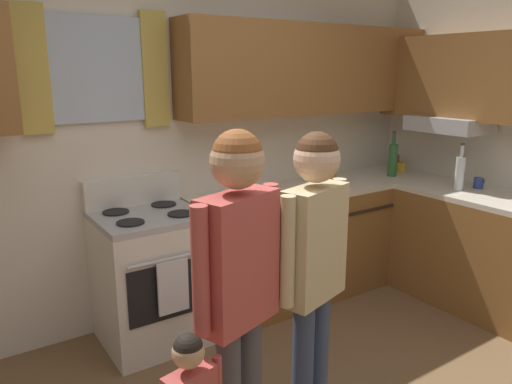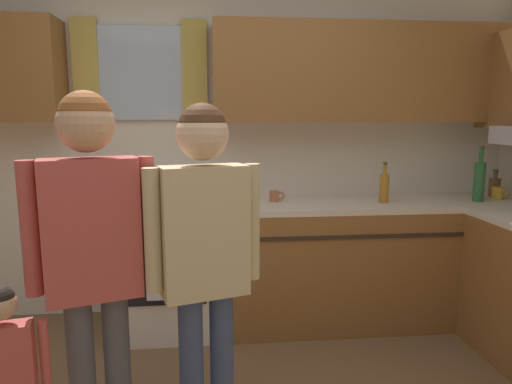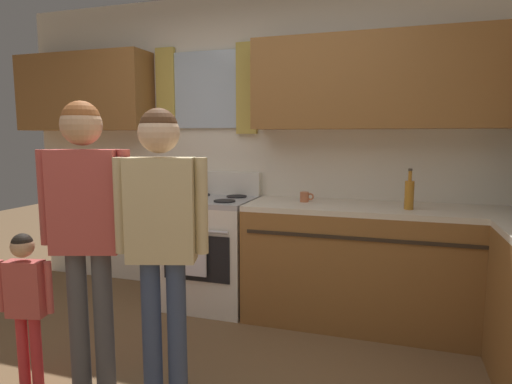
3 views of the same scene
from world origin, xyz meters
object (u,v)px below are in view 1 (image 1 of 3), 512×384
at_px(mug_mustard_yellow, 401,167).
at_px(adult_in_plaid, 314,256).
at_px(bottle_oil_amber, 332,173).
at_px(mug_cobalt_blue, 479,183).
at_px(bottle_wine_green, 393,159).
at_px(cup_terracotta, 244,191).
at_px(stove_oven, 151,275).
at_px(bottle_squat_brown, 395,161).
at_px(adult_holding_child, 238,274).
at_px(bottle_tall_clear, 460,172).

xyz_separation_m(mug_mustard_yellow, adult_in_plaid, (-2.13, -1.28, 0.03)).
xyz_separation_m(bottle_oil_amber, mug_cobalt_blue, (0.90, -0.71, -0.07)).
distance_m(bottle_wine_green, cup_terracotta, 1.47).
bearing_deg(mug_cobalt_blue, stove_oven, 162.04).
bearing_deg(mug_cobalt_blue, adult_in_plaid, -166.25).
relative_size(stove_oven, bottle_squat_brown, 5.37).
xyz_separation_m(stove_oven, bottle_squat_brown, (2.47, 0.09, 0.51)).
xyz_separation_m(bottle_squat_brown, bottle_oil_amber, (-0.94, -0.17, 0.03)).
relative_size(mug_mustard_yellow, adult_holding_child, 0.08).
bearing_deg(mug_cobalt_blue, bottle_squat_brown, 87.85).
bearing_deg(bottle_oil_amber, cup_terracotta, 171.09).
height_order(bottle_tall_clear, adult_holding_child, adult_holding_child).
bearing_deg(adult_in_plaid, mug_mustard_yellow, 31.06).
height_order(stove_oven, cup_terracotta, stove_oven).
xyz_separation_m(bottle_tall_clear, adult_holding_child, (-2.39, -0.62, -0.04)).
distance_m(bottle_squat_brown, bottle_wine_green, 0.31).
bearing_deg(mug_cobalt_blue, mug_mustard_yellow, 91.21).
xyz_separation_m(bottle_wine_green, adult_holding_child, (-2.37, -1.26, -0.05)).
bearing_deg(cup_terracotta, adult_holding_child, -123.38).
height_order(bottle_oil_amber, mug_mustard_yellow, bottle_oil_amber).
relative_size(bottle_wine_green, adult_holding_child, 0.25).
height_order(bottle_squat_brown, mug_mustard_yellow, bottle_squat_brown).
height_order(bottle_wine_green, mug_mustard_yellow, bottle_wine_green).
relative_size(bottle_wine_green, bottle_tall_clear, 1.07).
relative_size(mug_mustard_yellow, mug_cobalt_blue, 1.05).
height_order(mug_cobalt_blue, adult_in_plaid, adult_in_plaid).
relative_size(bottle_oil_amber, mug_mustard_yellow, 2.38).
distance_m(bottle_tall_clear, cup_terracotta, 1.67).
distance_m(stove_oven, adult_in_plaid, 1.44).
xyz_separation_m(bottle_tall_clear, mug_cobalt_blue, (0.19, -0.05, -0.10)).
xyz_separation_m(mug_mustard_yellow, adult_holding_child, (-2.56, -1.32, 0.06)).
bearing_deg(adult_holding_child, mug_cobalt_blue, 12.34).
bearing_deg(mug_mustard_yellow, bottle_squat_brown, 67.64).
height_order(mug_cobalt_blue, adult_holding_child, adult_holding_child).
distance_m(bottle_oil_amber, mug_mustard_yellow, 0.89).
distance_m(stove_oven, bottle_squat_brown, 2.52).
relative_size(stove_oven, adult_in_plaid, 0.71).
bearing_deg(bottle_tall_clear, bottle_squat_brown, 75.15).
bearing_deg(bottle_squat_brown, stove_oven, -177.97).
relative_size(mug_cobalt_blue, adult_holding_child, 0.07).
relative_size(bottle_oil_amber, adult_holding_child, 0.18).
distance_m(stove_oven, bottle_wine_green, 2.30).
bearing_deg(cup_terracotta, adult_in_plaid, -109.63).
relative_size(bottle_wine_green, mug_mustard_yellow, 3.28).
distance_m(mug_mustard_yellow, mug_cobalt_blue, 0.76).
relative_size(bottle_tall_clear, adult_in_plaid, 0.24).
bearing_deg(stove_oven, adult_in_plaid, -77.62).
bearing_deg(mug_mustard_yellow, stove_oven, 179.26).
height_order(bottle_squat_brown, bottle_wine_green, bottle_wine_green).
relative_size(bottle_squat_brown, bottle_tall_clear, 0.56).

